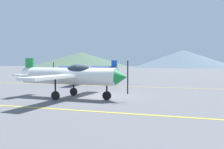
{
  "coord_description": "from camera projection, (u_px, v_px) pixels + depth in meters",
  "views": [
    {
      "loc": [
        5.36,
        -13.82,
        2.14
      ],
      "look_at": [
        -0.85,
        6.0,
        1.2
      ],
      "focal_mm": 37.35,
      "sensor_mm": 36.0,
      "label": 1
    }
  ],
  "objects": [
    {
      "name": "airplane_mid",
      "position": [
        85.0,
        71.0,
        25.5
      ],
      "size": [
        7.38,
        8.46,
        2.53
      ],
      "color": "#33478C",
      "rests_on": "ground_plane"
    },
    {
      "name": "ground_plane",
      "position": [
        97.0,
        97.0,
        14.88
      ],
      "size": [
        400.0,
        400.0,
        0.0
      ],
      "primitive_type": "plane",
      "color": "slate"
    },
    {
      "name": "hill_left",
      "position": [
        81.0,
        59.0,
        188.06
      ],
      "size": [
        79.28,
        79.28,
        11.67
      ],
      "primitive_type": "cone",
      "color": "#4C6651",
      "rests_on": "ground_plane"
    },
    {
      "name": "apron_line_far",
      "position": [
        125.0,
        86.0,
        22.1
      ],
      "size": [
        80.0,
        0.16,
        0.01
      ],
      "primitive_type": "cube",
      "color": "yellow",
      "rests_on": "ground_plane"
    },
    {
      "name": "apron_line_near",
      "position": [
        64.0,
        110.0,
        10.89
      ],
      "size": [
        80.0,
        0.16,
        0.01
      ],
      "primitive_type": "cube",
      "color": "yellow",
      "rests_on": "ground_plane"
    },
    {
      "name": "airplane_near",
      "position": [
        71.0,
        75.0,
        14.54
      ],
      "size": [
        7.34,
        8.44,
        2.53
      ],
      "color": "white",
      "rests_on": "ground_plane"
    },
    {
      "name": "hill_centerleft",
      "position": [
        183.0,
        59.0,
        143.62
      ],
      "size": [
        60.73,
        60.73,
        10.77
      ],
      "primitive_type": "cone",
      "color": "slate",
      "rests_on": "ground_plane"
    }
  ]
}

